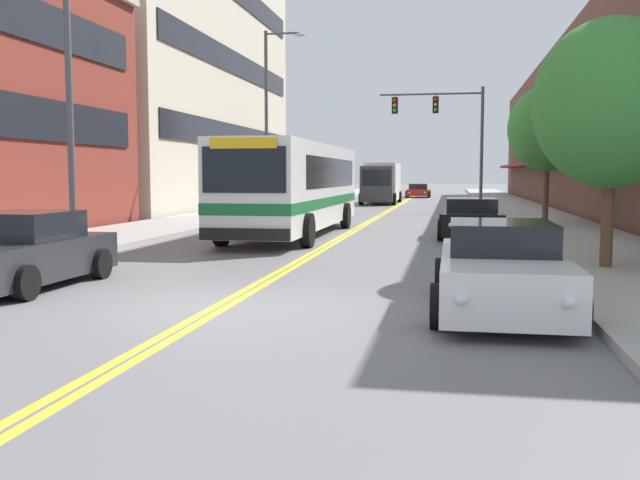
{
  "coord_description": "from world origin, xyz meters",
  "views": [
    {
      "loc": [
        3.58,
        -10.72,
        2.1
      ],
      "look_at": [
        -1.37,
        16.16,
        -0.42
      ],
      "focal_mm": 40.0,
      "sensor_mm": 36.0,
      "label": 1
    }
  ],
  "objects_px": {
    "traffic_signal_mast": "(448,124)",
    "box_truck": "(381,182)",
    "car_dark_grey_parked_left_near": "(319,199)",
    "street_tree_right_mid": "(547,129)",
    "car_red_moving_lead": "(418,191)",
    "street_tree_right_near": "(611,104)",
    "car_charcoal_parked_left_mid": "(22,253)",
    "city_bus": "(295,184)",
    "street_lamp_left_near": "(81,64)",
    "car_black_parked_right_mid": "(471,219)",
    "street_lamp_left_far": "(271,110)",
    "car_white_parked_right_foreground": "(501,269)"
  },
  "relations": [
    {
      "from": "traffic_signal_mast",
      "to": "box_truck",
      "type": "bearing_deg",
      "value": 113.59
    },
    {
      "from": "car_dark_grey_parked_left_near",
      "to": "street_tree_right_mid",
      "type": "bearing_deg",
      "value": -47.94
    },
    {
      "from": "car_dark_grey_parked_left_near",
      "to": "car_red_moving_lead",
      "type": "bearing_deg",
      "value": 78.34
    },
    {
      "from": "car_red_moving_lead",
      "to": "street_tree_right_mid",
      "type": "xyz_separation_m",
      "value": [
        6.75,
        -36.95,
        3.34
      ]
    },
    {
      "from": "car_red_moving_lead",
      "to": "street_tree_right_near",
      "type": "height_order",
      "value": "street_tree_right_near"
    },
    {
      "from": "car_charcoal_parked_left_mid",
      "to": "box_truck",
      "type": "relative_size",
      "value": 0.57
    },
    {
      "from": "city_bus",
      "to": "car_charcoal_parked_left_mid",
      "type": "bearing_deg",
      "value": -101.5
    },
    {
      "from": "city_bus",
      "to": "street_lamp_left_near",
      "type": "height_order",
      "value": "street_lamp_left_near"
    },
    {
      "from": "street_lamp_left_near",
      "to": "street_tree_right_near",
      "type": "relative_size",
      "value": 1.5
    },
    {
      "from": "traffic_signal_mast",
      "to": "car_dark_grey_parked_left_near",
      "type": "bearing_deg",
      "value": 165.88
    },
    {
      "from": "car_black_parked_right_mid",
      "to": "street_tree_right_mid",
      "type": "bearing_deg",
      "value": 60.8
    },
    {
      "from": "box_truck",
      "to": "city_bus",
      "type": "bearing_deg",
      "value": -90.73
    },
    {
      "from": "car_dark_grey_parked_left_near",
      "to": "street_lamp_left_far",
      "type": "bearing_deg",
      "value": -94.26
    },
    {
      "from": "city_bus",
      "to": "car_red_moving_lead",
      "type": "height_order",
      "value": "city_bus"
    },
    {
      "from": "city_bus",
      "to": "street_lamp_left_near",
      "type": "distance_m",
      "value": 9.67
    },
    {
      "from": "box_truck",
      "to": "traffic_signal_mast",
      "type": "xyz_separation_m",
      "value": [
        4.73,
        -10.83,
        3.39
      ]
    },
    {
      "from": "car_black_parked_right_mid",
      "to": "traffic_signal_mast",
      "type": "xyz_separation_m",
      "value": [
        -0.94,
        16.5,
        4.3
      ]
    },
    {
      "from": "car_black_parked_right_mid",
      "to": "street_lamp_left_near",
      "type": "bearing_deg",
      "value": -136.51
    },
    {
      "from": "city_bus",
      "to": "car_red_moving_lead",
      "type": "xyz_separation_m",
      "value": [
        2.32,
        42.52,
        -1.18
      ]
    },
    {
      "from": "car_red_moving_lead",
      "to": "street_lamp_left_near",
      "type": "height_order",
      "value": "street_lamp_left_near"
    },
    {
      "from": "car_charcoal_parked_left_mid",
      "to": "street_tree_right_near",
      "type": "distance_m",
      "value": 12.15
    },
    {
      "from": "city_bus",
      "to": "car_red_moving_lead",
      "type": "bearing_deg",
      "value": 86.87
    },
    {
      "from": "city_bus",
      "to": "car_dark_grey_parked_left_near",
      "type": "relative_size",
      "value": 2.59
    },
    {
      "from": "city_bus",
      "to": "traffic_signal_mast",
      "type": "relative_size",
      "value": 1.78
    },
    {
      "from": "street_tree_right_mid",
      "to": "city_bus",
      "type": "bearing_deg",
      "value": -148.46
    },
    {
      "from": "car_black_parked_right_mid",
      "to": "car_dark_grey_parked_left_near",
      "type": "bearing_deg",
      "value": 115.12
    },
    {
      "from": "traffic_signal_mast",
      "to": "street_tree_right_mid",
      "type": "bearing_deg",
      "value": -70.07
    },
    {
      "from": "car_dark_grey_parked_left_near",
      "to": "box_truck",
      "type": "relative_size",
      "value": 0.63
    },
    {
      "from": "city_bus",
      "to": "street_tree_right_mid",
      "type": "height_order",
      "value": "street_tree_right_mid"
    },
    {
      "from": "car_dark_grey_parked_left_near",
      "to": "car_white_parked_right_foreground",
      "type": "height_order",
      "value": "car_dark_grey_parked_left_near"
    },
    {
      "from": "city_bus",
      "to": "street_tree_right_near",
      "type": "xyz_separation_m",
      "value": [
        8.6,
        -8.38,
        1.81
      ]
    },
    {
      "from": "street_lamp_left_far",
      "to": "street_tree_right_mid",
      "type": "height_order",
      "value": "street_lamp_left_far"
    },
    {
      "from": "traffic_signal_mast",
      "to": "street_lamp_left_near",
      "type": "relative_size",
      "value": 0.89
    },
    {
      "from": "box_truck",
      "to": "street_tree_right_near",
      "type": "distance_m",
      "value": 36.81
    },
    {
      "from": "street_lamp_left_near",
      "to": "traffic_signal_mast",
      "type": "bearing_deg",
      "value": 71.85
    },
    {
      "from": "car_white_parked_right_foreground",
      "to": "box_truck",
      "type": "bearing_deg",
      "value": 98.12
    },
    {
      "from": "car_white_parked_right_foreground",
      "to": "traffic_signal_mast",
      "type": "xyz_separation_m",
      "value": [
        -1.04,
        29.65,
        4.29
      ]
    },
    {
      "from": "car_charcoal_parked_left_mid",
      "to": "street_tree_right_near",
      "type": "height_order",
      "value": "street_tree_right_near"
    },
    {
      "from": "street_lamp_left_near",
      "to": "street_lamp_left_far",
      "type": "bearing_deg",
      "value": 90.29
    },
    {
      "from": "city_bus",
      "to": "box_truck",
      "type": "height_order",
      "value": "city_bus"
    },
    {
      "from": "car_white_parked_right_foreground",
      "to": "street_tree_right_near",
      "type": "bearing_deg",
      "value": 62.0
    },
    {
      "from": "street_tree_right_mid",
      "to": "box_truck",
      "type": "bearing_deg",
      "value": 111.77
    },
    {
      "from": "city_bus",
      "to": "car_white_parked_right_foreground",
      "type": "bearing_deg",
      "value": -64.87
    },
    {
      "from": "car_dark_grey_parked_left_near",
      "to": "street_lamp_left_near",
      "type": "height_order",
      "value": "street_lamp_left_near"
    },
    {
      "from": "car_charcoal_parked_left_mid",
      "to": "car_black_parked_right_mid",
      "type": "xyz_separation_m",
      "value": [
        8.53,
        12.42,
        -0.02
      ]
    },
    {
      "from": "street_tree_right_mid",
      "to": "traffic_signal_mast",
      "type": "bearing_deg",
      "value": 109.93
    },
    {
      "from": "car_dark_grey_parked_left_near",
      "to": "traffic_signal_mast",
      "type": "bearing_deg",
      "value": -14.12
    },
    {
      "from": "city_bus",
      "to": "car_red_moving_lead",
      "type": "relative_size",
      "value": 2.75
    },
    {
      "from": "city_bus",
      "to": "street_lamp_left_near",
      "type": "xyz_separation_m",
      "value": [
        -3.2,
        -8.65,
        2.9
      ]
    },
    {
      "from": "car_red_moving_lead",
      "to": "city_bus",
      "type": "bearing_deg",
      "value": -93.13
    }
  ]
}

